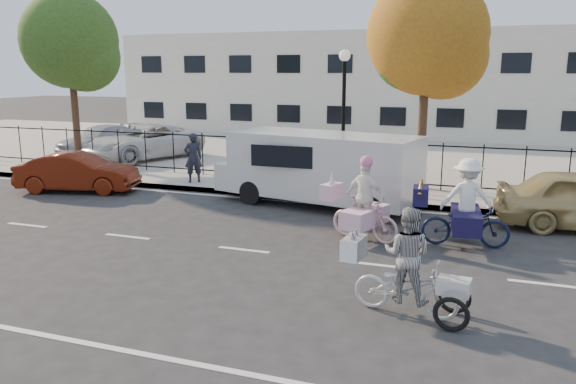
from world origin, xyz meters
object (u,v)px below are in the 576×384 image
at_px(zebra_trike, 407,273).
at_px(lot_car_b, 144,142).
at_px(bull_bike, 465,212).
at_px(white_van, 319,166).
at_px(pedestrian, 193,158).
at_px(lot_car_c, 355,148).
at_px(red_sedan, 78,172).
at_px(lamppost, 344,94).
at_px(unicorn_bike, 364,209).
at_px(lot_car_a, 100,140).

relative_size(zebra_trike, lot_car_b, 0.40).
xyz_separation_m(bull_bike, white_van, (-4.11, 2.59, 0.36)).
relative_size(pedestrian, lot_car_c, 0.45).
bearing_deg(zebra_trike, red_sedan, 68.43).
distance_m(red_sedan, lot_car_c, 10.58).
bearing_deg(bull_bike, lamppost, 33.81).
relative_size(lamppost, red_sedan, 1.14).
xyz_separation_m(lamppost, zebra_trike, (3.29, -8.93, -2.43)).
relative_size(red_sedan, lot_car_b, 0.72).
relative_size(zebra_trike, unicorn_bike, 1.03).
distance_m(unicorn_bike, bull_bike, 2.22).
relative_size(bull_bike, white_van, 0.35).
bearing_deg(zebra_trike, lot_car_b, 53.35).
distance_m(unicorn_bike, lot_car_a, 16.35).
bearing_deg(pedestrian, zebra_trike, 96.58).
bearing_deg(zebra_trike, lot_car_c, 22.31).
relative_size(white_van, red_sedan, 1.64).
bearing_deg(red_sedan, bull_bike, -113.72).
bearing_deg(red_sedan, lot_car_c, -59.12).
bearing_deg(lot_car_b, white_van, -8.00).
distance_m(zebra_trike, lot_car_a, 19.74).
bearing_deg(lamppost, red_sedan, -159.50).
distance_m(lamppost, pedestrian, 5.42).
xyz_separation_m(lamppost, red_sedan, (-8.02, -3.00, -2.49)).
bearing_deg(bull_bike, lot_car_a, 57.16).
height_order(unicorn_bike, lot_car_c, unicorn_bike).
relative_size(lamppost, bull_bike, 2.00).
distance_m(bull_bike, lot_car_c, 10.53).
bearing_deg(zebra_trike, unicorn_bike, 27.81).
distance_m(lot_car_a, lot_car_b, 2.84).
xyz_separation_m(white_van, lot_car_c, (-0.52, 6.86, -0.39)).
bearing_deg(unicorn_bike, lot_car_b, 73.23).
distance_m(lamppost, bull_bike, 6.73).
relative_size(unicorn_bike, lot_car_a, 0.46).
bearing_deg(red_sedan, lot_car_b, -1.88).
xyz_separation_m(lamppost, lot_car_b, (-9.34, 2.75, -2.23)).
height_order(zebra_trike, pedestrian, pedestrian).
distance_m(bull_bike, red_sedan, 12.17).
relative_size(white_van, pedestrian, 3.74).
height_order(lot_car_b, lot_car_c, lot_car_b).
xyz_separation_m(lot_car_a, lot_car_b, (2.75, -0.69, 0.10)).
height_order(unicorn_bike, pedestrian, unicorn_bike).
bearing_deg(zebra_trike, white_van, 33.23).
bearing_deg(red_sedan, pedestrian, -73.09).
height_order(lamppost, lot_car_b, lamppost).
xyz_separation_m(bull_bike, lot_car_c, (-4.63, 9.45, -0.03)).
distance_m(lamppost, lot_car_a, 12.79).
bearing_deg(pedestrian, red_sedan, -7.74).
relative_size(red_sedan, pedestrian, 2.28).
xyz_separation_m(lamppost, unicorn_bike, (1.80, -5.19, -2.38)).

